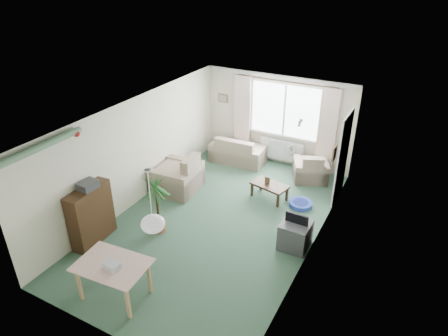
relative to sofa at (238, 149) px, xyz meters
The scene contains 25 objects.
ground 2.91m from the sofa, 72.38° to the right, with size 6.50×6.50×0.00m, color #30503D.
window 1.63m from the sofa, 24.09° to the left, with size 1.80×0.03×1.30m, color white.
curtain_rod 2.22m from the sofa, 20.44° to the left, with size 2.60×0.03×0.03m, color black.
curtain_left 0.99m from the sofa, 101.39° to the left, with size 0.45×0.08×2.00m, color beige.
curtain_right 2.43m from the sofa, ahead, with size 0.45×0.08×2.00m, color beige.
radiator 1.16m from the sofa, 22.29° to the left, with size 1.20×0.10×0.55m, color white.
doorway 2.98m from the sofa, 10.89° to the right, with size 0.03×0.95×2.00m, color black.
pendant_lamp 5.28m from the sofa, 78.00° to the right, with size 0.36×0.36×0.36m, color white.
tinsel_garland 5.50m from the sofa, 101.71° to the right, with size 1.60×1.60×0.12m, color #196626.
bauble_cluster_a 3.40m from the sofa, 40.40° to the right, with size 0.20×0.20×0.20m, color silver.
bauble_cluster_b 4.34m from the sofa, 50.96° to the right, with size 0.20×0.20×0.20m, color silver.
wall_picture_back 1.47m from the sofa, 146.55° to the left, with size 0.28×0.03×0.22m, color brown.
wall_picture_right 3.46m from the sofa, 28.51° to the right, with size 0.03×0.24×0.30m, color brown.
sofa is the anchor object (origin of this frame).
armchair_corner 2.03m from the sofa, ahead, with size 0.81×0.77×0.73m, color #BCB08E.
armchair_left 2.12m from the sofa, 107.21° to the right, with size 1.04×0.98×0.93m, color #BFB190.
coffee_table 2.01m from the sofa, 42.62° to the right, with size 0.83×0.46×0.37m, color black.
photo_frame 1.95m from the sofa, 43.68° to the right, with size 0.12×0.02×0.16m, color brown.
bookshelf 4.53m from the sofa, 102.34° to the right, with size 0.32×0.96×1.17m, color black.
hifi_box 4.57m from the sofa, 102.11° to the right, with size 0.28×0.35×0.14m, color #343438.
houseplant 3.59m from the sofa, 90.35° to the right, with size 0.57×0.57×1.32m, color #1C4C1A.
dining_table 5.37m from the sofa, 85.57° to the right, with size 1.04×0.69×0.65m, color tan.
gift_box 5.44m from the sofa, 84.94° to the right, with size 0.25×0.18×0.12m, color #B9BAC5.
tv_cube 3.76m from the sofa, 46.76° to the right, with size 0.54×0.59×0.54m, color #39393E.
pet_bed 2.62m from the sofa, 30.90° to the right, with size 0.51×0.51×0.10m, color navy.
Camera 1 is at (3.39, -6.05, 4.95)m, focal length 32.00 mm.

